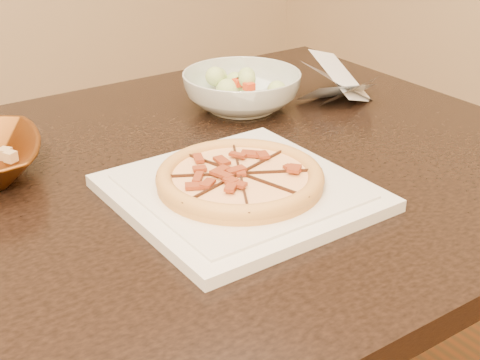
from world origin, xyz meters
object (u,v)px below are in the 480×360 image
(dining_table, at_px, (131,241))
(plate, at_px, (240,192))
(salad_bowl, at_px, (242,91))
(pizza, at_px, (240,178))

(dining_table, distance_m, plate, 0.20)
(dining_table, xyz_separation_m, plate, (0.12, -0.12, 0.10))
(dining_table, relative_size, salad_bowl, 6.46)
(plate, distance_m, salad_bowl, 0.38)
(plate, distance_m, pizza, 0.02)
(dining_table, height_order, plate, plate)
(plate, height_order, pizza, pizza)
(dining_table, xyz_separation_m, salad_bowl, (0.34, 0.19, 0.13))
(dining_table, distance_m, pizza, 0.22)
(pizza, relative_size, salad_bowl, 1.06)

